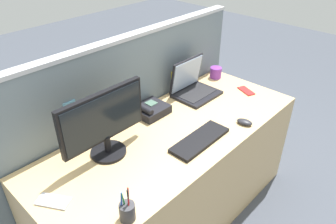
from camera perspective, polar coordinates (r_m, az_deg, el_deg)
The scene contains 12 objects.
ground_plane at distance 2.47m, azimuth 0.89°, elevation -17.64°, with size 10.00×10.00×0.00m, color #424751.
desk at distance 2.20m, azimuth 0.97°, elevation -11.38°, with size 1.82×0.72×0.74m, color tan.
cubicle_divider at distance 2.27m, azimuth -6.49°, elevation -1.73°, with size 1.97×0.07×1.25m.
desktop_monitor at distance 1.71m, azimuth -11.38°, elevation -1.63°, with size 0.52×0.20×0.38m.
laptop at distance 2.35m, azimuth 4.37°, elevation 4.74°, with size 0.32×0.26×0.26m.
desk_phone at distance 2.12m, azimuth -3.20°, elevation 0.47°, with size 0.21×0.19×0.09m.
keyboard_main at distance 1.89m, azimuth 5.70°, elevation -4.98°, with size 0.40×0.14×0.02m, color black.
computer_mouse_right_hand at distance 2.08m, azimuth 13.49°, elevation -1.75°, with size 0.06×0.10×0.03m, color #232328.
pen_cup at distance 1.46m, azimuth -7.29°, elevation -17.15°, with size 0.07×0.07×0.18m.
cell_phone_red_case at distance 2.47m, azimuth 13.77°, elevation 3.70°, with size 0.06×0.14×0.01m, color #B22323.
cell_phone_silver_slab at distance 1.63m, azimuth -19.78°, elevation -14.74°, with size 0.07×0.15×0.01m, color #B7BAC1.
coffee_mug at distance 2.63m, azimuth 8.54°, elevation 6.99°, with size 0.13×0.09×0.09m.
Camera 1 is at (-1.19, -1.07, 1.88)m, focal length 34.17 mm.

